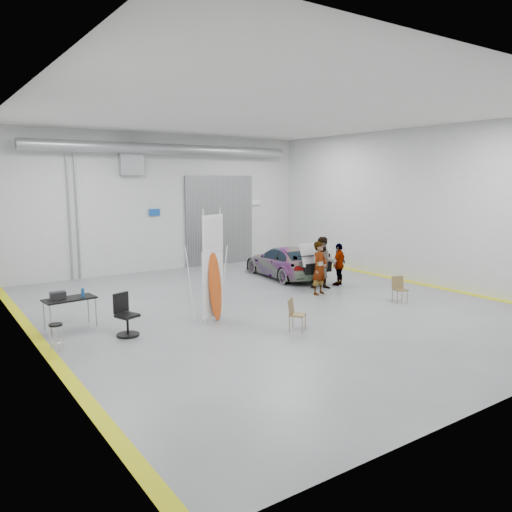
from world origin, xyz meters
TOP-DOWN VIEW (x-y plane):
  - ground at (0.00, 0.00)m, footprint 16.00×16.00m
  - room_shell at (0.24, 2.22)m, footprint 14.02×16.18m
  - sedan_car at (3.35, 3.61)m, footprint 2.28×4.55m
  - person_a at (2.43, 0.38)m, footprint 0.78×0.62m
  - person_b at (3.17, 1.00)m, footprint 1.19×1.13m
  - person_c at (4.08, 1.12)m, footprint 1.02×0.71m
  - surfboard_display at (-2.36, -0.41)m, footprint 0.86×0.49m
  - folding_chair_near at (-0.92, -2.50)m, footprint 0.56×0.62m
  - folding_chair_far at (3.81, -2.02)m, footprint 0.53×0.56m
  - shop_stool at (-6.63, -0.49)m, footprint 0.33×0.33m
  - work_table at (-5.96, 1.18)m, footprint 1.39×0.79m
  - office_chair at (-4.85, -0.33)m, footprint 0.62×0.65m
  - trunk_lid at (3.35, 1.67)m, footprint 1.48×0.90m

SIDE VIEW (x-z plane):
  - ground at x=0.00m, z-range 0.00..0.00m
  - folding_chair_far at x=3.81m, z-range -0.16..0.70m
  - folding_chair_near at x=-0.92m, z-range -0.16..0.70m
  - shop_stool at x=-6.63m, z-range 0.00..0.65m
  - office_chair at x=-4.85m, z-range -0.07..1.04m
  - sedan_car at x=3.35m, z-range 0.00..1.27m
  - person_c at x=4.08m, z-range 0.00..1.63m
  - work_table at x=-5.96m, z-range 0.29..1.38m
  - person_a at x=2.43m, z-range 0.00..1.89m
  - person_b at x=3.17m, z-range 0.00..1.94m
  - trunk_lid at x=3.35m, z-range 1.27..1.31m
  - surfboard_display at x=-2.36m, z-range -0.31..2.93m
  - room_shell at x=0.24m, z-range 1.07..7.08m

